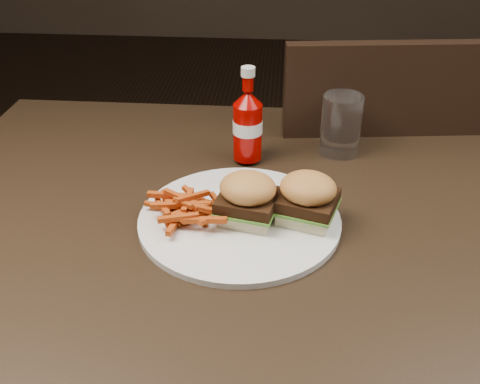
# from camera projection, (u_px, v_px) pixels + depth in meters

# --- Properties ---
(dining_table) EXTENTS (1.20, 0.80, 0.04)m
(dining_table) POSITION_uv_depth(u_px,v_px,m) (270.00, 213.00, 0.94)
(dining_table) COLOR black
(dining_table) RESTS_ON ground
(chair_far) EXTENTS (0.53, 0.53, 0.05)m
(chair_far) POSITION_uv_depth(u_px,v_px,m) (353.00, 206.00, 1.51)
(chair_far) COLOR black
(chair_far) RESTS_ON ground
(plate) EXTENTS (0.32, 0.32, 0.01)m
(plate) POSITION_uv_depth(u_px,v_px,m) (239.00, 220.00, 0.88)
(plate) COLOR white
(plate) RESTS_ON dining_table
(sandwich_half_a) EXTENTS (0.09, 0.09, 0.02)m
(sandwich_half_a) POSITION_uv_depth(u_px,v_px,m) (248.00, 213.00, 0.87)
(sandwich_half_a) COLOR beige
(sandwich_half_a) RESTS_ON plate
(sandwich_half_b) EXTENTS (0.10, 0.09, 0.02)m
(sandwich_half_b) POSITION_uv_depth(u_px,v_px,m) (306.00, 213.00, 0.87)
(sandwich_half_b) COLOR #F9EFB8
(sandwich_half_b) RESTS_ON plate
(fries_pile) EXTENTS (0.12, 0.12, 0.04)m
(fries_pile) POSITION_uv_depth(u_px,v_px,m) (191.00, 206.00, 0.86)
(fries_pile) COLOR #AB2A00
(fries_pile) RESTS_ON plate
(ketchup_bottle) EXTENTS (0.06, 0.06, 0.11)m
(ketchup_bottle) POSITION_uv_depth(u_px,v_px,m) (248.00, 132.00, 1.02)
(ketchup_bottle) COLOR #960200
(ketchup_bottle) RESTS_ON dining_table
(tumbler) EXTENTS (0.10, 0.10, 0.12)m
(tumbler) POSITION_uv_depth(u_px,v_px,m) (341.00, 126.00, 1.06)
(tumbler) COLOR white
(tumbler) RESTS_ON dining_table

